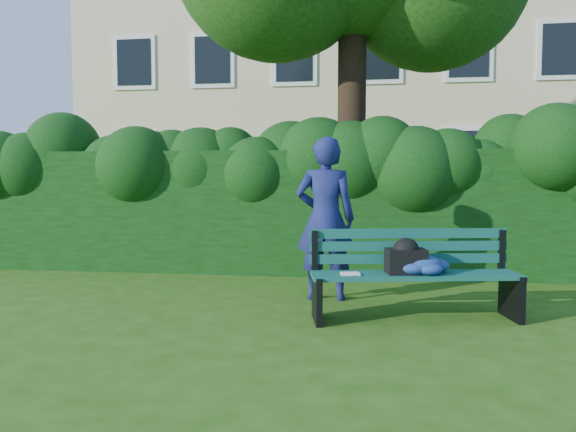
# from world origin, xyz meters

# --- Properties ---
(ground) EXTENTS (80.00, 80.00, 0.00)m
(ground) POSITION_xyz_m (0.00, 0.00, 0.00)
(ground) COLOR #26520E
(ground) RESTS_ON ground
(apartment_building) EXTENTS (16.00, 8.08, 12.00)m
(apartment_building) POSITION_xyz_m (-0.00, 13.99, 6.00)
(apartment_building) COLOR beige
(apartment_building) RESTS_ON ground
(hedge) EXTENTS (10.00, 1.00, 1.80)m
(hedge) POSITION_xyz_m (0.00, 2.20, 0.90)
(hedge) COLOR black
(hedge) RESTS_ON ground
(park_bench) EXTENTS (2.13, 0.94, 0.89)m
(park_bench) POSITION_xyz_m (1.43, -0.44, 0.50)
(park_bench) COLOR #0E4A3D
(park_bench) RESTS_ON ground
(man_reading) EXTENTS (0.69, 0.46, 1.88)m
(man_reading) POSITION_xyz_m (0.47, 0.35, 0.94)
(man_reading) COLOR navy
(man_reading) RESTS_ON ground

